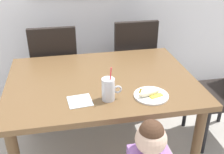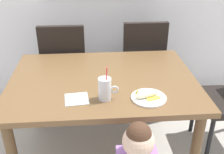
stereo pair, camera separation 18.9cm
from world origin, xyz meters
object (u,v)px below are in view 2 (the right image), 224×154
(dining_chair_right, at_px, (142,59))
(milk_cup, at_px, (106,90))
(dining_table, at_px, (103,89))
(peeled_banana, at_px, (147,95))
(paper_napkin, at_px, (77,99))
(dining_chair_left, at_px, (65,63))
(snack_plate, at_px, (149,98))

(dining_chair_right, height_order, milk_cup, milk_cup)
(dining_table, height_order, peeled_banana, peeled_banana)
(dining_table, relative_size, paper_napkin, 9.18)
(paper_napkin, bearing_deg, dining_chair_left, 99.67)
(snack_plate, xyz_separation_m, peeled_banana, (-0.01, -0.00, 0.03))
(peeled_banana, bearing_deg, paper_napkin, 176.34)
(dining_chair_right, xyz_separation_m, paper_napkin, (-0.62, -1.02, 0.19))
(dining_chair_right, bearing_deg, dining_chair_left, 3.38)
(dining_table, bearing_deg, peeled_banana, -48.43)
(snack_plate, height_order, paper_napkin, snack_plate)
(dining_chair_left, relative_size, snack_plate, 4.17)
(dining_chair_left, distance_m, paper_napkin, 1.00)
(peeled_banana, height_order, paper_napkin, peeled_banana)
(dining_table, relative_size, snack_plate, 5.99)
(dining_table, bearing_deg, dining_chair_right, 59.38)
(dining_table, bearing_deg, milk_cup, -88.98)
(dining_chair_left, distance_m, peeled_banana, 1.20)
(dining_table, distance_m, paper_napkin, 0.35)
(milk_cup, distance_m, peeled_banana, 0.27)
(peeled_banana, xyz_separation_m, paper_napkin, (-0.46, 0.03, -0.03))
(peeled_banana, bearing_deg, dining_table, 131.57)
(dining_chair_left, bearing_deg, peeled_banana, 121.91)
(dining_chair_right, distance_m, peeled_banana, 1.08)
(milk_cup, xyz_separation_m, peeled_banana, (0.27, -0.02, -0.04))
(dining_table, xyz_separation_m, paper_napkin, (-0.18, -0.28, 0.09))
(dining_chair_right, relative_size, snack_plate, 4.17)
(dining_chair_right, bearing_deg, milk_cup, 67.24)
(dining_table, distance_m, dining_chair_left, 0.78)
(dining_table, height_order, dining_chair_right, dining_chair_right)
(snack_plate, relative_size, peeled_banana, 1.31)
(snack_plate, bearing_deg, dining_chair_right, 81.71)
(snack_plate, height_order, peeled_banana, peeled_banana)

